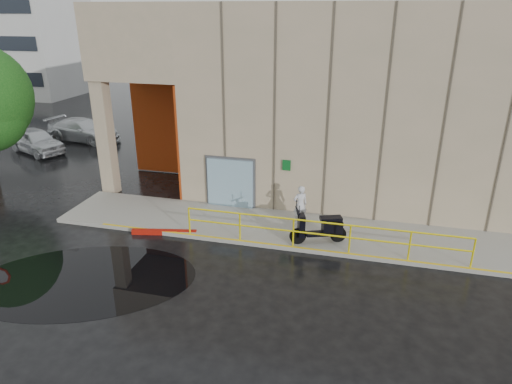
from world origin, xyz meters
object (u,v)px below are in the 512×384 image
at_px(red_curb, 164,232).
at_px(car_c, 83,130).
at_px(person, 300,205).
at_px(car_a, 36,141).
at_px(scooter, 320,219).

xyz_separation_m(red_curb, car_c, (-10.40, 10.67, 0.61)).
relative_size(person, car_a, 0.37).
xyz_separation_m(red_curb, car_a, (-11.60, 7.79, 0.61)).
bearing_deg(car_a, car_c, 0.49).
relative_size(red_curb, car_c, 0.50).
xyz_separation_m(scooter, red_curb, (-5.62, -0.50, -0.95)).
distance_m(red_curb, car_c, 14.91).
xyz_separation_m(person, car_c, (-15.13, 8.78, -0.21)).
bearing_deg(scooter, person, 102.46).
bearing_deg(scooter, car_a, 136.95).
bearing_deg(scooter, car_c, 127.49).
height_order(person, car_a, person).
relative_size(person, scooter, 0.74).
bearing_deg(person, scooter, 91.74).
bearing_deg(person, red_curb, -9.04).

